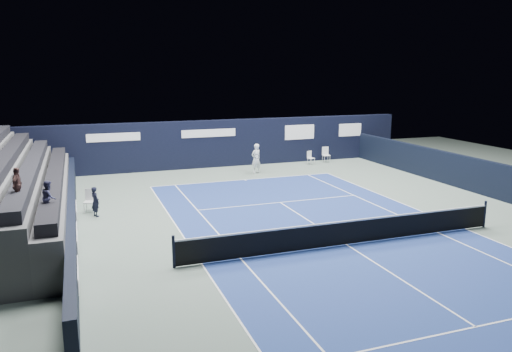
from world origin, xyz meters
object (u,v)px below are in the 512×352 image
Objects in this scene: tennis_player at (256,159)px; line_judge_chair at (90,199)px; folding_chair_back_a at (310,155)px; folding_chair_back_b at (326,153)px; tennis_net at (347,232)px.

line_judge_chair is at bearing -150.51° from tennis_player.
tennis_player reaches higher than folding_chair_back_a.
folding_chair_back_b is at bearing 18.40° from tennis_player.
folding_chair_back_b is at bearing -5.13° from folding_chair_back_a.
tennis_player is at bearing 84.47° from tennis_net.
folding_chair_back_b is 0.08× the size of tennis_net.
tennis_player is at bearing 47.54° from line_judge_chair.
folding_chair_back_a is 0.49× the size of tennis_player.
tennis_net is at bearing -23.74° from line_judge_chair.
line_judge_chair is 0.57× the size of tennis_player.
tennis_player reaches higher than folding_chair_back_b.
tennis_net reaches higher than folding_chair_back_a.
tennis_player reaches higher than line_judge_chair.
folding_chair_back_a is 0.85× the size of line_judge_chair.
line_judge_chair is at bearing -170.98° from folding_chair_back_a.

